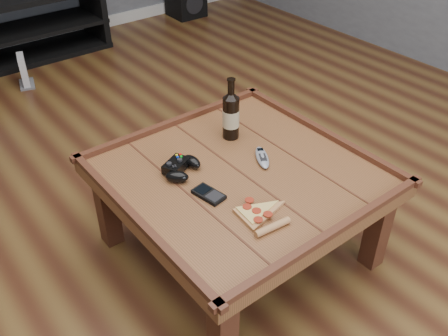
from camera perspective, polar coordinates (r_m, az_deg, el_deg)
ground at (r=2.33m, az=1.64°, el=-9.40°), size 6.00×6.00×0.00m
baseboard at (r=4.65m, az=-23.14°, el=12.85°), size 5.00×0.02×0.10m
coffee_table at (r=2.07m, az=1.82°, el=-1.75°), size 1.03×1.03×0.48m
media_console at (r=4.37m, az=-22.72°, el=14.36°), size 1.40×0.45×0.50m
beer_bottle at (r=2.20m, az=0.79°, el=6.15°), size 0.07×0.07×0.29m
game_controller at (r=2.02m, az=-4.94°, el=0.07°), size 0.19×0.17×0.05m
pizza_slice at (r=1.82m, az=3.99°, el=-5.37°), size 0.18×0.27×0.03m
smartphone at (r=1.91m, az=-1.76°, el=-3.01°), size 0.09×0.14×0.02m
remote_control at (r=2.10m, az=4.39°, el=1.23°), size 0.13×0.17×0.02m
subwoofer at (r=5.10m, az=-4.37°, el=18.59°), size 0.31×0.31×0.30m
game_console at (r=3.95m, az=-21.89°, el=10.14°), size 0.15×0.20×0.23m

